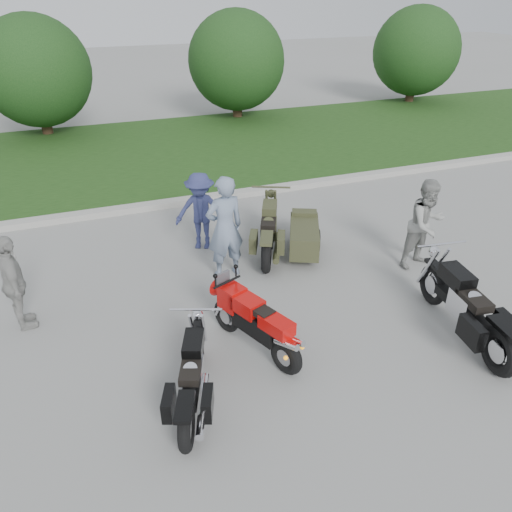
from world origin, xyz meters
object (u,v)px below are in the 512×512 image
object	(u,v)px
sportbike_red	(256,323)
person_back	(14,284)
person_denim	(201,211)
person_stripe	(225,228)
cruiser_left	(192,381)
cruiser_sidecar	(289,235)
cruiser_right	(469,311)
person_grey	(426,224)

from	to	relation	value
sportbike_red	person_back	xyz separation A→B (m)	(-3.26, 1.88, 0.28)
sportbike_red	person_denim	xyz separation A→B (m)	(0.11, 3.50, 0.29)
person_stripe	person_denim	world-z (taller)	person_stripe
cruiser_left	cruiser_sidecar	xyz separation A→B (m)	(2.81, 3.32, 0.02)
cruiser_right	cruiser_sidecar	size ratio (longest dim) A/B	1.14
person_grey	person_denim	distance (m)	4.36
person_stripe	person_back	bearing A→B (deg)	-0.75
cruiser_right	person_stripe	world-z (taller)	person_stripe
person_stripe	person_denim	bearing A→B (deg)	-91.11
sportbike_red	cruiser_sidecar	world-z (taller)	cruiser_sidecar
cruiser_left	person_denim	xyz separation A→B (m)	(1.25, 4.21, 0.40)
sportbike_red	person_denim	size ratio (longest dim) A/B	1.10
cruiser_sidecar	sportbike_red	bearing A→B (deg)	-98.16
sportbike_red	person_stripe	size ratio (longest dim) A/B	0.91
person_denim	person_stripe	bearing A→B (deg)	-60.02
cruiser_left	person_grey	bearing A→B (deg)	42.13
person_denim	cruiser_sidecar	bearing A→B (deg)	-5.69
person_grey	cruiser_left	bearing A→B (deg)	-167.57
person_grey	person_denim	xyz separation A→B (m)	(-3.77, 2.19, -0.07)
sportbike_red	person_grey	xyz separation A→B (m)	(3.88, 1.31, 0.35)
cruiser_left	person_stripe	world-z (taller)	person_stripe
sportbike_red	person_grey	size ratio (longest dim) A/B	1.02
sportbike_red	cruiser_right	xyz separation A→B (m)	(3.12, -0.82, -0.03)
cruiser_sidecar	person_stripe	world-z (taller)	person_stripe
person_denim	cruiser_left	bearing A→B (deg)	-82.57
sportbike_red	cruiser_sidecar	xyz separation A→B (m)	(1.67, 2.61, -0.09)
person_back	cruiser_right	bearing A→B (deg)	-124.28
cruiser_left	person_back	bearing A→B (deg)	149.45
cruiser_left	person_grey	size ratio (longest dim) A/B	1.14
cruiser_left	sportbike_red	bearing A→B (deg)	52.35
cruiser_right	cruiser_sidecar	bearing A→B (deg)	120.64
cruiser_left	person_back	distance (m)	3.38
cruiser_sidecar	person_stripe	size ratio (longest dim) A/B	1.13
cruiser_left	person_grey	distance (m)	5.43
person_grey	person_denim	size ratio (longest dim) A/B	1.08
cruiser_sidecar	person_back	size ratio (longest dim) A/B	1.38
person_stripe	cruiser_left	bearing A→B (deg)	58.08
cruiser_left	person_back	world-z (taller)	person_back
cruiser_right	cruiser_sidecar	world-z (taller)	cruiser_right
cruiser_right	sportbike_red	bearing A→B (deg)	172.98
sportbike_red	person_stripe	distance (m)	2.33
cruiser_sidecar	person_stripe	distance (m)	1.57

